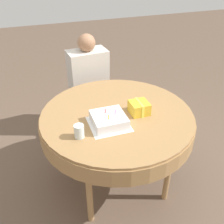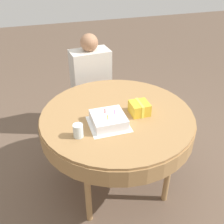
# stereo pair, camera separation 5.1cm
# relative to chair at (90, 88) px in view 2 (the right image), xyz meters

# --- Properties ---
(ground_plane) EXTENTS (12.00, 12.00, 0.00)m
(ground_plane) POSITION_rel_chair_xyz_m (0.01, -0.99, -0.50)
(ground_plane) COLOR brown
(dining_table) EXTENTS (1.26, 1.26, 0.77)m
(dining_table) POSITION_rel_chair_xyz_m (0.01, -0.99, 0.18)
(dining_table) COLOR #9E7547
(dining_table) RESTS_ON ground_plane
(chair) EXTENTS (0.45, 0.45, 0.91)m
(chair) POSITION_rel_chair_xyz_m (0.00, 0.00, 0.00)
(chair) COLOR brown
(chair) RESTS_ON ground_plane
(person) EXTENTS (0.44, 0.36, 1.16)m
(person) POSITION_rel_chair_xyz_m (0.01, -0.09, 0.20)
(person) COLOR #9E7051
(person) RESTS_ON ground_plane
(napkin) EXTENTS (0.30, 0.30, 0.00)m
(napkin) POSITION_rel_chair_xyz_m (-0.09, -1.12, 0.27)
(napkin) COLOR white
(napkin) RESTS_ON dining_table
(birthday_cake) EXTENTS (0.25, 0.25, 0.12)m
(birthday_cake) POSITION_rel_chair_xyz_m (-0.09, -1.12, 0.32)
(birthday_cake) COLOR white
(birthday_cake) RESTS_ON dining_table
(drinking_glass) EXTENTS (0.07, 0.07, 0.10)m
(drinking_glass) POSITION_rel_chair_xyz_m (-0.34, -1.20, 0.32)
(drinking_glass) COLOR silver
(drinking_glass) RESTS_ON dining_table
(gift_box) EXTENTS (0.15, 0.15, 0.10)m
(gift_box) POSITION_rel_chair_xyz_m (0.19, -1.04, 0.32)
(gift_box) COLOR gold
(gift_box) RESTS_ON dining_table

